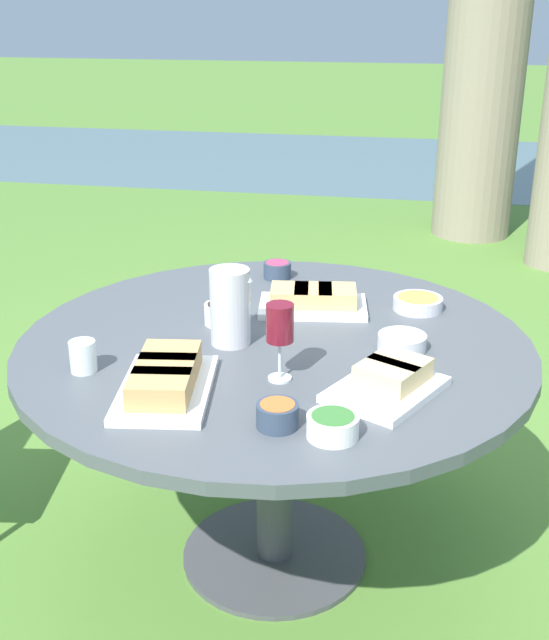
# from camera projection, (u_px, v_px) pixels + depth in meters

# --- Properties ---
(ground_plane) EXTENTS (40.00, 40.00, 0.00)m
(ground_plane) POSITION_uv_depth(u_px,v_px,m) (274.00, 556.00, 2.52)
(ground_plane) COLOR #5B8C38
(river_strip) EXTENTS (40.00, 3.24, 0.01)m
(river_strip) POSITION_uv_depth(u_px,v_px,m) (393.00, 163.00, 8.41)
(river_strip) COLOR slate
(river_strip) RESTS_ON ground_plane
(dining_table) EXTENTS (1.44, 1.44, 0.74)m
(dining_table) POSITION_uv_depth(u_px,v_px,m) (274.00, 372.00, 2.28)
(dining_table) COLOR #4C4C51
(dining_table) RESTS_ON ground_plane
(water_pitcher) EXTENTS (0.12, 0.11, 0.21)m
(water_pitcher) POSITION_uv_depth(u_px,v_px,m) (230.00, 307.00, 2.18)
(water_pitcher) COLOR silver
(water_pitcher) RESTS_ON dining_table
(wine_glass) EXTENTS (0.07, 0.07, 0.20)m
(wine_glass) POSITION_uv_depth(u_px,v_px,m) (280.00, 326.00, 1.96)
(wine_glass) COLOR silver
(wine_glass) RESTS_ON dining_table
(platter_bread_main) EXTENTS (0.35, 0.24, 0.07)m
(platter_bread_main) POSITION_uv_depth(u_px,v_px,m) (313.00, 300.00, 2.45)
(platter_bread_main) COLOR white
(platter_bread_main) RESTS_ON dining_table
(platter_charcuterie) EXTENTS (0.32, 0.35, 0.07)m
(platter_charcuterie) POSITION_uv_depth(u_px,v_px,m) (390.00, 380.00, 1.94)
(platter_charcuterie) COLOR white
(platter_charcuterie) RESTS_ON dining_table
(platter_sandwich_side) EXTENTS (0.27, 0.38, 0.08)m
(platter_sandwich_side) POSITION_uv_depth(u_px,v_px,m) (165.00, 379.00, 1.93)
(platter_sandwich_side) COLOR white
(platter_sandwich_side) RESTS_ON dining_table
(bowl_fries) EXTENTS (0.15, 0.15, 0.04)m
(bowl_fries) POSITION_uv_depth(u_px,v_px,m) (418.00, 303.00, 2.45)
(bowl_fries) COLOR silver
(bowl_fries) RESTS_ON dining_table
(bowl_salad) EXTENTS (0.12, 0.12, 0.05)m
(bowl_salad) POSITION_uv_depth(u_px,v_px,m) (333.00, 425.00, 1.74)
(bowl_salad) COLOR white
(bowl_salad) RESTS_ON dining_table
(bowl_olives) EXTENTS (0.11, 0.11, 0.06)m
(bowl_olives) POSITION_uv_depth(u_px,v_px,m) (223.00, 312.00, 2.34)
(bowl_olives) COLOR white
(bowl_olives) RESTS_ON dining_table
(bowl_dip_red) EXTENTS (0.09, 0.09, 0.06)m
(bowl_dip_red) POSITION_uv_depth(u_px,v_px,m) (277.00, 269.00, 2.72)
(bowl_dip_red) COLOR #334256
(bowl_dip_red) RESTS_ON dining_table
(bowl_dip_cream) EXTENTS (0.13, 0.13, 0.05)m
(bowl_dip_cream) POSITION_uv_depth(u_px,v_px,m) (402.00, 341.00, 2.17)
(bowl_dip_cream) COLOR silver
(bowl_dip_cream) RESTS_ON dining_table
(bowl_roasted_veg) EXTENTS (0.10, 0.10, 0.06)m
(bowl_roasted_veg) POSITION_uv_depth(u_px,v_px,m) (278.00, 414.00, 1.78)
(bowl_roasted_veg) COLOR #334256
(bowl_roasted_veg) RESTS_ON dining_table
(cup_water_near) EXTENTS (0.07, 0.07, 0.08)m
(cup_water_near) POSITION_uv_depth(u_px,v_px,m) (83.00, 356.00, 2.04)
(cup_water_near) COLOR silver
(cup_water_near) RESTS_ON dining_table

